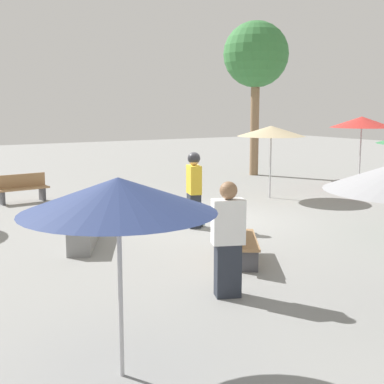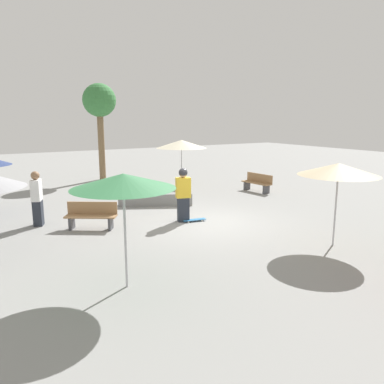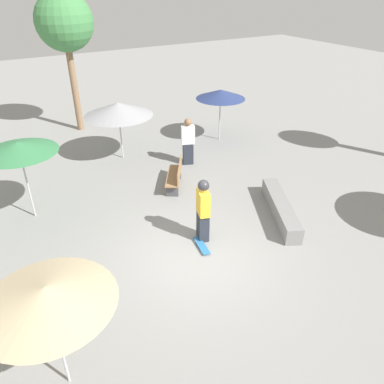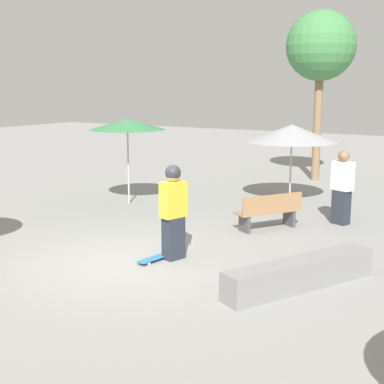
{
  "view_description": "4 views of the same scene",
  "coord_description": "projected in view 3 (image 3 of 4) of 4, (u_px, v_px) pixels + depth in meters",
  "views": [
    {
      "loc": [
        11.44,
        -7.15,
        2.91
      ],
      "look_at": [
        0.6,
        -0.61,
        0.87
      ],
      "focal_mm": 50.0,
      "sensor_mm": 36.0,
      "label": 1
    },
    {
      "loc": [
        6.74,
        10.17,
        3.49
      ],
      "look_at": [
        0.4,
        -0.37,
        1.03
      ],
      "focal_mm": 35.0,
      "sensor_mm": 36.0,
      "label": 2
    },
    {
      "loc": [
        -6.37,
        3.88,
        6.33
      ],
      "look_at": [
        0.92,
        -0.4,
        1.39
      ],
      "focal_mm": 35.0,
      "sensor_mm": 36.0,
      "label": 3
    },
    {
      "loc": [
        -7.67,
        -5.94,
        3.26
      ],
      "look_at": [
        0.76,
        -0.9,
        1.32
      ],
      "focal_mm": 50.0,
      "sensor_mm": 36.0,
      "label": 4
    }
  ],
  "objects": [
    {
      "name": "shade_umbrella_navy",
      "position": [
        221.0,
        94.0,
        15.55
      ],
      "size": [
        2.07,
        2.07,
        2.19
      ],
      "color": "#B7B7BC",
      "rests_on": "ground_plane"
    },
    {
      "name": "palm_tree_left",
      "position": [
        64.0,
        23.0,
        15.31
      ],
      "size": [
        2.38,
        2.38,
        5.83
      ],
      "color": "#896B4C",
      "rests_on": "ground_plane"
    },
    {
      "name": "concrete_ledge",
      "position": [
        281.0,
        209.0,
        11.21
      ],
      "size": [
        2.83,
        1.75,
        0.49
      ],
      "rotation": [
        0.0,
        0.0,
        2.67
      ],
      "color": "gray",
      "rests_on": "ground_plane"
    },
    {
      "name": "shade_umbrella_green",
      "position": [
        18.0,
        147.0,
        10.18
      ],
      "size": [
        2.11,
        2.11,
        2.4
      ],
      "color": "#B7B7BC",
      "rests_on": "ground_plane"
    },
    {
      "name": "shade_umbrella_tan",
      "position": [
        46.0,
        295.0,
        5.65
      ],
      "size": [
        2.14,
        2.14,
        2.29
      ],
      "color": "#B7B7BC",
      "rests_on": "ground_plane"
    },
    {
      "name": "skateboard",
      "position": [
        201.0,
        245.0,
        9.99
      ],
      "size": [
        0.82,
        0.33,
        0.07
      ],
      "rotation": [
        0.0,
        0.0,
        2.97
      ],
      "color": "teal",
      "rests_on": "ground_plane"
    },
    {
      "name": "bystander_watching",
      "position": [
        188.0,
        142.0,
        13.99
      ],
      "size": [
        0.43,
        0.55,
        1.79
      ],
      "rotation": [
        0.0,
        0.0,
        1.2
      ],
      "color": "#282D38",
      "rests_on": "ground_plane"
    },
    {
      "name": "ground_plane",
      "position": [
        197.0,
        258.0,
        9.63
      ],
      "size": [
        60.0,
        60.0,
        0.0
      ],
      "primitive_type": "plane",
      "color": "gray"
    },
    {
      "name": "shade_umbrella_grey",
      "position": [
        118.0,
        109.0,
        13.91
      ],
      "size": [
        2.58,
        2.58,
        2.22
      ],
      "color": "#B7B7BC",
      "rests_on": "ground_plane"
    },
    {
      "name": "skater_main",
      "position": [
        203.0,
        208.0,
        9.84
      ],
      "size": [
        0.54,
        0.4,
        1.83
      ],
      "rotation": [
        0.0,
        0.0,
        2.85
      ],
      "color": "#282D38",
      "rests_on": "ground_plane"
    },
    {
      "name": "bench_near",
      "position": [
        175.0,
        176.0,
        12.64
      ],
      "size": [
        1.58,
        1.24,
        0.85
      ],
      "rotation": [
        0.0,
        0.0,
        5.71
      ],
      "color": "#47474C",
      "rests_on": "ground_plane"
    }
  ]
}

